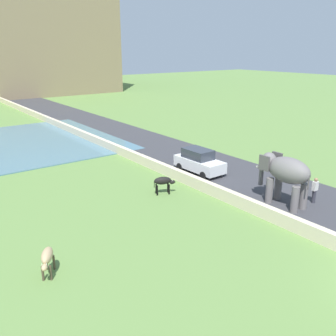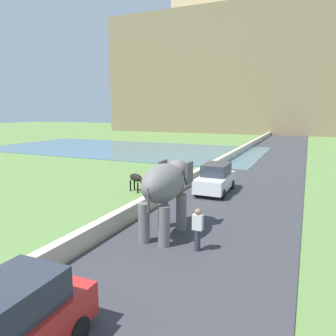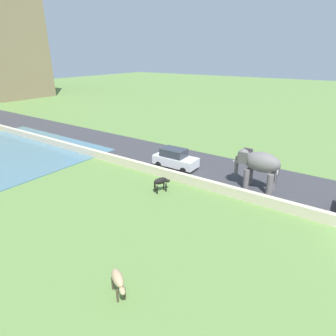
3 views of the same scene
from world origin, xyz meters
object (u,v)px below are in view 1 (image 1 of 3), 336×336
object	(u,v)px
car_white	(199,161)
cow_black	(163,182)
cow_tan	(47,257)
elephant	(285,173)
person_beside_elephant	(315,190)

from	to	relation	value
car_white	cow_black	bearing A→B (deg)	-158.57
cow_tan	elephant	bearing A→B (deg)	-5.47
elephant	cow_black	distance (m)	7.37
elephant	cow_black	world-z (taller)	elephant
elephant	cow_black	size ratio (longest dim) A/B	2.47
elephant	person_beside_elephant	world-z (taller)	elephant
person_beside_elephant	cow_black	distance (m)	9.13
car_white	elephant	bearing A→B (deg)	-90.01
cow_tan	cow_black	world-z (taller)	same
elephant	car_white	bearing A→B (deg)	89.99
cow_black	car_white	bearing A→B (deg)	21.43
elephant	car_white	size ratio (longest dim) A/B	0.86
person_beside_elephant	cow_tan	size ratio (longest dim) A/B	1.19
car_white	cow_black	xyz separation A→B (m)	(-4.58, -1.80, -0.06)
cow_black	cow_tan	bearing A→B (deg)	-154.24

